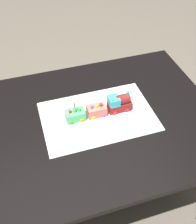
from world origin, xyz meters
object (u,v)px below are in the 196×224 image
at_px(cake_locomotive, 119,103).
at_px(cake_car_hopper_coral, 97,110).
at_px(cake_car_caboose_mint_green, 75,115).
at_px(dining_table, 90,134).
at_px(birthday_candle, 74,105).

distance_m(cake_locomotive, cake_car_hopper_coral, 0.13).
bearing_deg(cake_car_caboose_mint_green, dining_table, 155.02).
distance_m(cake_locomotive, cake_car_caboose_mint_green, 0.25).
bearing_deg(cake_car_hopper_coral, cake_car_caboose_mint_green, 0.00).
xyz_separation_m(dining_table, birthday_candle, (0.07, -0.03, 0.21)).
height_order(dining_table, cake_locomotive, cake_locomotive).
distance_m(cake_locomotive, birthday_candle, 0.25).
xyz_separation_m(cake_car_caboose_mint_green, birthday_candle, (-0.00, 0.00, 0.07)).
xyz_separation_m(dining_table, cake_locomotive, (-0.18, -0.03, 0.16)).
relative_size(cake_car_hopper_coral, birthday_candle, 1.76).
bearing_deg(birthday_candle, dining_table, 154.87).
relative_size(dining_table, cake_car_hopper_coral, 14.00).
bearing_deg(birthday_candle, cake_car_caboose_mint_green, -0.00).
height_order(dining_table, cake_car_caboose_mint_green, cake_car_caboose_mint_green).
xyz_separation_m(cake_car_hopper_coral, cake_car_caboose_mint_green, (0.12, 0.00, 0.00)).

